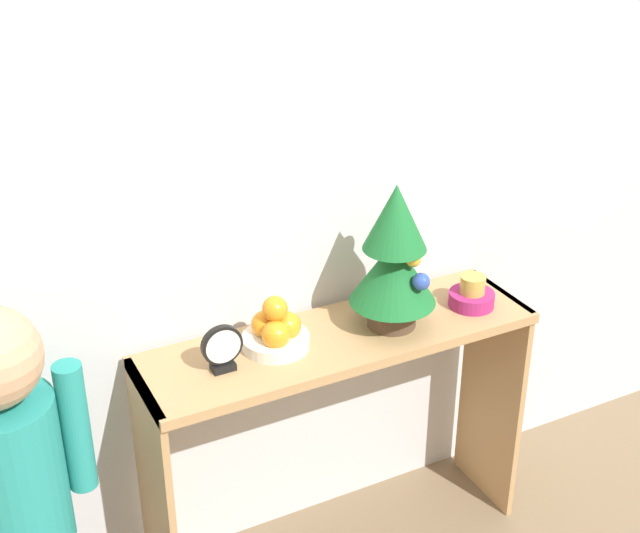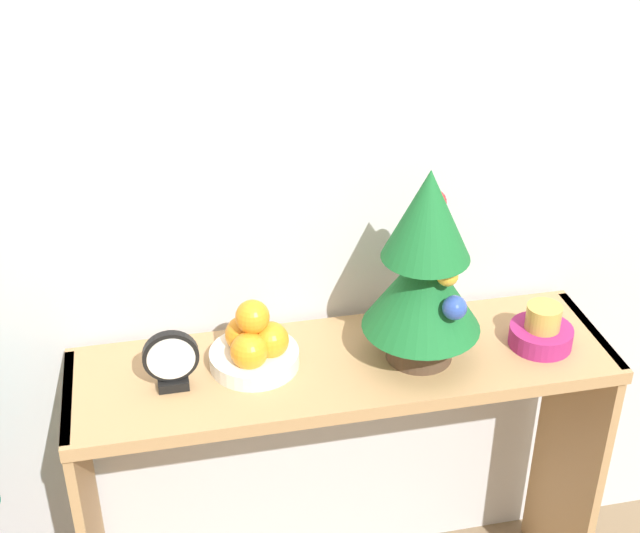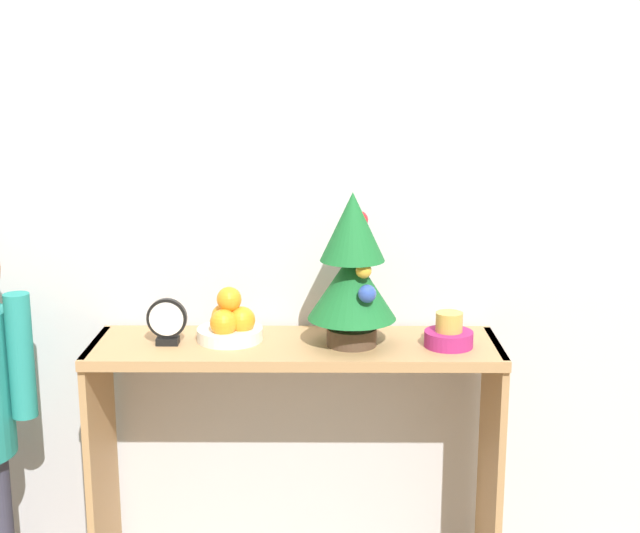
{
  "view_description": "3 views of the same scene",
  "coord_description": "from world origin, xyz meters",
  "views": [
    {
      "loc": [
        -1.03,
        -1.72,
        2.08
      ],
      "look_at": [
        -0.05,
        0.19,
        0.99
      ],
      "focal_mm": 50.0,
      "sensor_mm": 36.0,
      "label": 1
    },
    {
      "loc": [
        -0.37,
        -1.31,
        1.89
      ],
      "look_at": [
        -0.05,
        0.19,
        1.0
      ],
      "focal_mm": 50.0,
      "sensor_mm": 36.0,
      "label": 2
    },
    {
      "loc": [
        0.08,
        -2.23,
        1.55
      ],
      "look_at": [
        0.07,
        0.14,
        1.0
      ],
      "focal_mm": 50.0,
      "sensor_mm": 36.0,
      "label": 3
    }
  ],
  "objects": [
    {
      "name": "singing_bowl",
      "position": [
        0.43,
        0.13,
        0.81
      ],
      "size": [
        0.14,
        0.14,
        0.1
      ],
      "color": "#9E2366",
      "rests_on": "console_table"
    },
    {
      "name": "mini_tree",
      "position": [
        0.16,
        0.15,
        1.0
      ],
      "size": [
        0.25,
        0.25,
        0.43
      ],
      "color": "#4C3828",
      "rests_on": "console_table"
    },
    {
      "name": "desk_clock",
      "position": [
        -0.36,
        0.15,
        0.84
      ],
      "size": [
        0.11,
        0.04,
        0.13
      ],
      "color": "black",
      "rests_on": "console_table"
    },
    {
      "name": "console_table",
      "position": [
        0.0,
        0.17,
        0.59
      ],
      "size": [
        1.16,
        0.33,
        0.78
      ],
      "color": "tan",
      "rests_on": "ground_plane"
    },
    {
      "name": "back_wall",
      "position": [
        0.0,
        0.38,
        1.25
      ],
      "size": [
        7.0,
        0.05,
        2.5
      ],
      "primitive_type": "cube",
      "color": "silver",
      "rests_on": "ground_plane"
    },
    {
      "name": "fruit_bowl",
      "position": [
        -0.19,
        0.19,
        0.83
      ],
      "size": [
        0.19,
        0.19,
        0.16
      ],
      "color": "silver",
      "rests_on": "console_table"
    }
  ]
}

